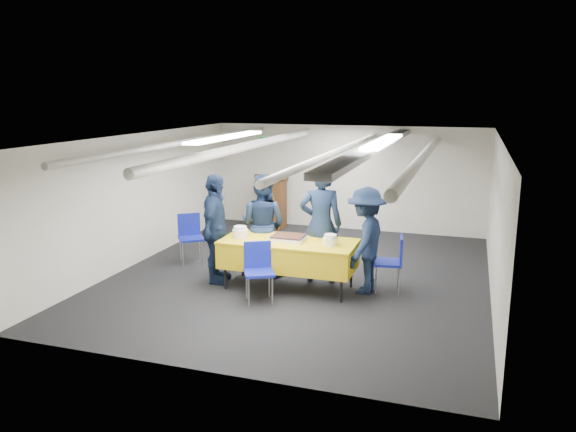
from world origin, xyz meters
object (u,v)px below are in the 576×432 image
object	(u,v)px
serving_table	(289,254)
chair_right	(394,258)
podium	(272,201)
sailor_c	(215,229)
sailor_b	(263,224)
sheet_cake	(288,238)
sailor_d	(366,240)
chair_left	(190,233)
chair_near	(258,265)
sailor_a	(321,224)

from	to	relation	value
serving_table	chair_right	distance (m)	1.61
serving_table	podium	size ratio (longest dim) A/B	1.66
sailor_c	sailor_b	bearing A→B (deg)	-53.35
sheet_cake	sailor_b	world-z (taller)	sailor_b
chair_right	sailor_d	size ratio (longest dim) A/B	0.54
serving_table	sailor_b	world-z (taller)	sailor_b
chair_right	sailor_d	xyz separation A→B (m)	(-0.41, -0.16, 0.28)
sailor_c	sailor_d	world-z (taller)	sailor_c
chair_left	sailor_c	size ratio (longest dim) A/B	0.50
serving_table	sheet_cake	world-z (taller)	sheet_cake
sheet_cake	podium	distance (m)	4.04
chair_near	sailor_a	size ratio (longest dim) A/B	0.46
podium	chair_left	bearing A→B (deg)	-100.33
podium	sheet_cake	bearing A→B (deg)	-66.72
chair_left	sailor_c	bearing A→B (deg)	-43.19
sailor_c	sailor_d	size ratio (longest dim) A/B	1.08
chair_right	chair_left	xyz separation A→B (m)	(-3.69, 0.42, 0.00)
serving_table	podium	bearing A→B (deg)	113.34
podium	chair_right	bearing A→B (deg)	-46.43
chair_near	sailor_a	xyz separation A→B (m)	(0.64, 1.11, 0.41)
chair_near	sailor_d	bearing A→B (deg)	30.78
sailor_b	podium	bearing A→B (deg)	-62.66
sailor_d	chair_near	bearing A→B (deg)	-52.69
serving_table	sailor_b	size ratio (longest dim) A/B	1.23
serving_table	sailor_d	xyz separation A→B (m)	(1.15, 0.21, 0.25)
sailor_a	serving_table	bearing A→B (deg)	38.04
podium	sailor_a	bearing A→B (deg)	-58.43
sailor_b	sailor_c	size ratio (longest dim) A/B	0.97
sheet_cake	sailor_b	distance (m)	0.86
chair_near	sailor_a	distance (m)	1.35
sheet_cake	chair_near	world-z (taller)	chair_near
serving_table	chair_right	xyz separation A→B (m)	(1.56, 0.38, -0.03)
chair_right	sailor_d	bearing A→B (deg)	-158.25
sailor_a	sailor_c	xyz separation A→B (m)	(-1.59, -0.55, -0.06)
podium	sailor_a	xyz separation A→B (m)	(1.98, -3.22, 0.33)
sailor_a	chair_left	bearing A→B (deg)	-21.00
chair_near	sailor_b	size ratio (longest dim) A/B	0.51
sailor_b	sailor_a	bearing A→B (deg)	-174.74
chair_left	sailor_a	size ratio (longest dim) A/B	0.46
sailor_a	sailor_c	bearing A→B (deg)	5.25
sailor_a	sailor_b	bearing A→B (deg)	-18.85
serving_table	sheet_cake	size ratio (longest dim) A/B	4.07
chair_right	sailor_b	distance (m)	2.23
chair_left	sailor_d	distance (m)	3.34
serving_table	chair_near	xyz separation A→B (m)	(-0.26, -0.63, -0.03)
sheet_cake	chair_right	distance (m)	1.64
chair_left	sailor_c	xyz separation A→B (m)	(0.92, -0.86, 0.35)
sailor_a	chair_near	bearing A→B (deg)	46.24
serving_table	chair_left	xyz separation A→B (m)	(-2.13, 0.80, -0.03)
sheet_cake	sailor_c	size ratio (longest dim) A/B	0.29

